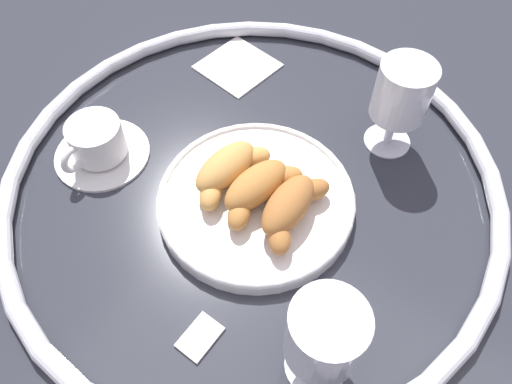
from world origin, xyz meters
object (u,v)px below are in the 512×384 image
Objects in this scene: croissant_large at (227,169)px; folded_napkin at (238,65)px; croissant_small at (258,188)px; croissant_extra at (290,207)px; coffee_cup_near at (98,144)px; juice_glass_left at (325,336)px; sugar_packet at (200,336)px; pastry_plate at (256,200)px; juice_glass_right at (402,94)px.

folded_napkin is (-0.21, -0.13, -0.04)m from croissant_large.
croissant_small and croissant_extra have the same top height.
croissant_small is at bearing 85.53° from croissant_large.
juice_glass_left reaches higher than coffee_cup_near.
croissant_large is at bearing -94.47° from croissant_small.
coffee_cup_near is 0.97× the size of juice_glass_left.
croissant_large is at bearing 105.31° from coffee_cup_near.
juice_glass_left is (0.14, 0.17, 0.05)m from croissant_small.
croissant_small is at bearing 39.37° from folded_napkin.
croissant_small is at bearing -130.71° from juice_glass_left.
coffee_cup_near is 2.72× the size of sugar_packet.
juice_glass_left is 2.80× the size of sugar_packet.
juice_glass_left reaches higher than pastry_plate.
croissant_large is at bearing -93.90° from pastry_plate.
croissant_extra is (0.00, 0.05, 0.00)m from croissant_small.
croissant_extra is (0.00, 0.05, 0.03)m from pastry_plate.
sugar_packet is (0.19, 0.04, -0.04)m from croissant_small.
coffee_cup_near is (0.05, -0.23, 0.01)m from pastry_plate.
juice_glass_right is (-0.25, 0.34, 0.07)m from coffee_cup_near.
croissant_small is at bearing -93.37° from croissant_extra.
coffee_cup_near is at bearing -53.59° from juice_glass_right.
juice_glass_left is 1.27× the size of folded_napkin.
sugar_packet is at bearing 63.47° from coffee_cup_near.
pastry_plate reaches higher than sugar_packet.
juice_glass_left is (0.14, 0.17, 0.08)m from pastry_plate.
croissant_large is 0.97× the size of juice_glass_left.
juice_glass_right is (-0.20, 0.10, 0.05)m from croissant_small.
croissant_large is 0.99× the size of croissant_extra.
croissant_small is 0.98× the size of coffee_cup_near.
juice_glass_left is at bearing 11.10° from juice_glass_right.
croissant_small is 0.29m from folded_napkin.
juice_glass_left is 1.00× the size of juice_glass_right.
croissant_large is 0.25m from juice_glass_right.
juice_glass_left is 0.35m from juice_glass_right.
sugar_packet is at bearing 25.59° from croissant_large.
pastry_plate is 0.06m from croissant_extra.
croissant_extra is 1.01× the size of coffee_cup_near.
coffee_cup_near is (0.04, -0.29, -0.02)m from croissant_extra.
juice_glass_left is at bearing 55.78° from croissant_large.
coffee_cup_near is (0.05, -0.19, -0.02)m from croissant_large.
sugar_packet is (0.39, -0.06, -0.09)m from juice_glass_right.
pastry_plate is 1.87× the size of juice_glass_right.
pastry_plate is 1.93× the size of croissant_large.
pastry_plate is 0.24m from juice_glass_right.
sugar_packet is at bearing 13.35° from pastry_plate.
croissant_large reaches higher than folded_napkin.
juice_glass_right is at bearing 86.35° from folded_napkin.
folded_napkin is at bearing -134.00° from croissant_extra.
folded_napkin is (-0.40, -0.22, -0.00)m from sugar_packet.
coffee_cup_near is 0.97× the size of juice_glass_right.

